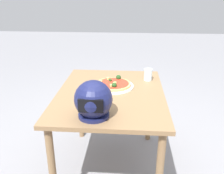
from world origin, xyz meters
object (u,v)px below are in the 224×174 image
at_px(pizza, 113,84).
at_px(motorcycle_helmet, 93,100).
at_px(drinking_glass, 148,75).
at_px(dining_table, 111,103).

xyz_separation_m(pizza, motorcycle_helmet, (0.09, 0.51, 0.09)).
height_order(motorcycle_helmet, drinking_glass, motorcycle_helmet).
bearing_deg(motorcycle_helmet, dining_table, -100.81).
xyz_separation_m(dining_table, motorcycle_helmet, (0.08, 0.39, 0.20)).
relative_size(pizza, drinking_glass, 2.80).
distance_m(dining_table, drinking_glass, 0.44).
bearing_deg(pizza, dining_table, 83.19).
bearing_deg(motorcycle_helmet, pizza, -99.92).
bearing_deg(motorcycle_helmet, drinking_glass, -118.96).
height_order(dining_table, motorcycle_helmet, motorcycle_helmet).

